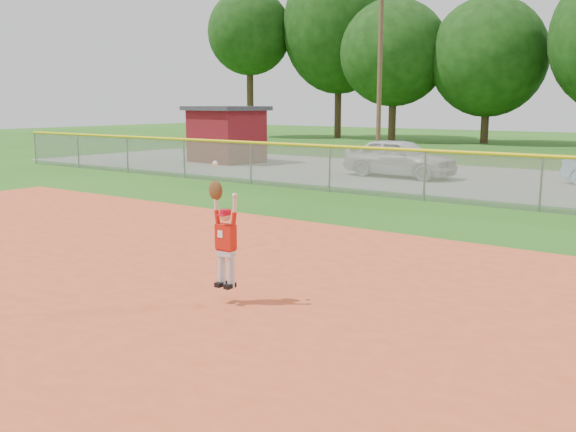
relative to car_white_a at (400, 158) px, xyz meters
name	(u,v)px	position (x,y,z in m)	size (l,w,h in m)	color
ground	(183,271)	(3.31, -15.03, -0.78)	(120.00, 120.00, 0.00)	#245914
clay_infield	(25,315)	(3.31, -18.03, -0.76)	(24.00, 16.00, 0.04)	#CB4724
parking_strip	(491,181)	(3.31, 0.97, -0.77)	(44.00, 10.00, 0.03)	gray
car_white_a	(400,158)	(0.00, 0.00, 0.00)	(1.78, 4.42, 1.51)	silver
utility_shed	(226,134)	(-9.70, 0.82, 0.61)	(4.04, 3.37, 2.73)	#5A0C11
outfield_fence	(425,171)	(3.31, -5.03, 0.10)	(40.06, 0.10, 1.55)	gray
power_lines	(568,60)	(4.31, 6.97, 3.89)	(19.40, 0.24, 9.00)	#4C3823
ballplayer	(224,235)	(5.20, -16.05, 0.25)	(0.50, 0.22, 1.80)	silver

